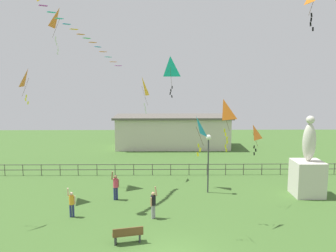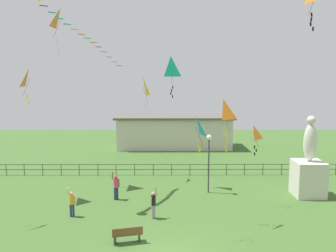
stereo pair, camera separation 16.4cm
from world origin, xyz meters
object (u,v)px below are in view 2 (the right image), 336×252
kite_6 (143,87)px  kite_8 (171,68)px  lamppost (209,150)px  kite_2 (196,128)px  person_2 (116,185)px  person_3 (153,203)px  kite_3 (61,20)px  streamer_kite (49,4)px  kite_4 (223,112)px  park_bench (127,234)px  kite_0 (253,133)px  statue_monument (308,172)px  kite_1 (30,79)px  person_0 (72,202)px

kite_6 → kite_8: kite_8 is taller
lamppost → kite_2: 7.69m
person_2 → person_3: bearing=-50.9°
lamppost → kite_3: size_ratio=1.27×
person_3 → streamer_kite: (-6.22, 2.15, 11.51)m
kite_4 → kite_2: bearing=-128.8°
park_bench → kite_4: bearing=28.8°
person_2 → kite_0: bearing=-5.8°
statue_monument → person_2: bearing=-176.7°
statue_monument → kite_0: statue_monument is taller
kite_8 → kite_4: bearing=-66.2°
person_3 → kite_8: (1.09, 5.94, 7.84)m
park_bench → kite_2: size_ratio=0.79×
kite_2 → streamer_kite: 11.76m
kite_4 → kite_3: bearing=146.4°
kite_1 → streamer_kite: (1.91, -1.43, 4.42)m
kite_3 → kite_6: (5.77, 1.58, -4.89)m
kite_0 → kite_2: size_ratio=0.96×
person_0 → kite_2: (6.97, -2.70, 4.76)m
kite_0 → kite_3: size_ratio=0.58×
lamppost → streamer_kite: streamer_kite is taller
kite_3 → kite_6: size_ratio=1.11×
person_3 → streamer_kite: size_ratio=0.36×
person_0 → kite_2: 8.86m
kite_1 → kite_3: kite_3 is taller
person_2 → streamer_kite: streamer_kite is taller
lamppost → person_3: lamppost is taller
kite_3 → streamer_kite: bearing=-82.1°
park_bench → person_2: (-1.44, 6.32, 0.52)m
person_3 → kite_0: (6.23, 2.30, 3.69)m
statue_monument → park_bench: size_ratio=3.57×
streamer_kite → park_bench: bearing=-46.2°
kite_0 → kite_8: kite_8 is taller
person_0 → kite_4: size_ratio=0.62×
kite_1 → lamppost: bearing=5.1°
kite_3 → person_0: bearing=-72.1°
kite_0 → lamppost: bearing=136.8°
lamppost → kite_8: 6.44m
person_0 → streamer_kite: bearing=127.6°
person_3 → kite_6: (-1.09, 8.34, 6.42)m
kite_2 → kite_4: size_ratio=0.69×
lamppost → person_0: (-8.51, -4.37, -2.16)m
kite_2 → kite_3: (-9.07, 9.20, 6.59)m
lamppost → kite_2: (-1.54, -7.07, 2.60)m
person_2 → kite_0: size_ratio=1.04×
person_0 → person_3: bearing=-3.2°
kite_1 → kite_2: (10.33, -6.02, -2.37)m
statue_monument → kite_8: 11.97m
person_2 → kite_3: kite_3 is taller
person_2 → kite_1: size_ratio=0.85×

